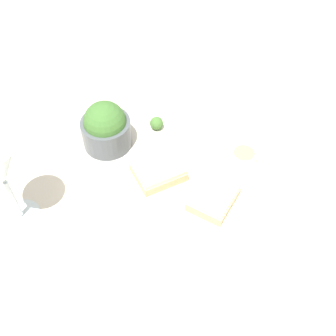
{
  "coord_description": "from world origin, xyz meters",
  "views": [
    {
      "loc": [
        -0.36,
        -0.28,
        0.6
      ],
      "look_at": [
        0.0,
        0.0,
        0.03
      ],
      "focal_mm": 45.0,
      "sensor_mm": 36.0,
      "label": 1
    }
  ],
  "objects_px": {
    "napkin": "(95,96)",
    "fork": "(274,108)",
    "sauce_ramekin": "(243,157)",
    "cheese_toast_far": "(214,197)",
    "salad_bowl": "(106,127)",
    "cheese_toast_near": "(158,170)"
  },
  "relations": [
    {
      "from": "cheese_toast_far",
      "to": "salad_bowl",
      "type": "bearing_deg",
      "value": 92.16
    },
    {
      "from": "salad_bowl",
      "to": "sauce_ramekin",
      "type": "bearing_deg",
      "value": -63.31
    },
    {
      "from": "cheese_toast_near",
      "to": "salad_bowl",
      "type": "bearing_deg",
      "value": 88.94
    },
    {
      "from": "napkin",
      "to": "fork",
      "type": "height_order",
      "value": "same"
    },
    {
      "from": "sauce_ramekin",
      "to": "fork",
      "type": "distance_m",
      "value": 0.18
    },
    {
      "from": "napkin",
      "to": "salad_bowl",
      "type": "bearing_deg",
      "value": -125.72
    },
    {
      "from": "cheese_toast_near",
      "to": "fork",
      "type": "bearing_deg",
      "value": -14.45
    },
    {
      "from": "sauce_ramekin",
      "to": "fork",
      "type": "relative_size",
      "value": 0.24
    },
    {
      "from": "sauce_ramekin",
      "to": "cheese_toast_far",
      "type": "distance_m",
      "value": 0.1
    },
    {
      "from": "salad_bowl",
      "to": "sauce_ramekin",
      "type": "relative_size",
      "value": 1.99
    },
    {
      "from": "salad_bowl",
      "to": "napkin",
      "type": "distance_m",
      "value": 0.16
    },
    {
      "from": "sauce_ramekin",
      "to": "cheese_toast_near",
      "type": "bearing_deg",
      "value": 138.38
    },
    {
      "from": "sauce_ramekin",
      "to": "napkin",
      "type": "height_order",
      "value": "sauce_ramekin"
    },
    {
      "from": "cheese_toast_near",
      "to": "sauce_ramekin",
      "type": "bearing_deg",
      "value": -41.62
    },
    {
      "from": "cheese_toast_far",
      "to": "napkin",
      "type": "relative_size",
      "value": 0.47
    },
    {
      "from": "cheese_toast_near",
      "to": "napkin",
      "type": "distance_m",
      "value": 0.26
    },
    {
      "from": "salad_bowl",
      "to": "napkin",
      "type": "xyz_separation_m",
      "value": [
        0.09,
        0.12,
        -0.05
      ]
    },
    {
      "from": "sauce_ramekin",
      "to": "cheese_toast_near",
      "type": "distance_m",
      "value": 0.15
    },
    {
      "from": "napkin",
      "to": "cheese_toast_far",
      "type": "bearing_deg",
      "value": -102.68
    },
    {
      "from": "cheese_toast_near",
      "to": "cheese_toast_far",
      "type": "distance_m",
      "value": 0.11
    },
    {
      "from": "fork",
      "to": "cheese_toast_far",
      "type": "bearing_deg",
      "value": -172.96
    },
    {
      "from": "salad_bowl",
      "to": "cheese_toast_far",
      "type": "xyz_separation_m",
      "value": [
        0.01,
        -0.23,
        -0.03
      ]
    }
  ]
}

